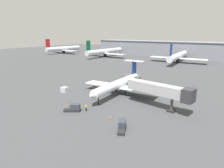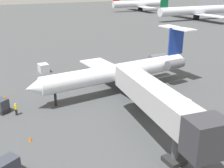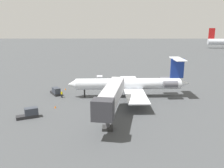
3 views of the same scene
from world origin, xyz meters
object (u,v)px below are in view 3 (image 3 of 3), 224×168
(ground_crew_marshaller, at_px, (62,94))
(regional_jet, at_px, (132,84))
(traffic_cone_mid, at_px, (55,107))
(cargo_container_uld, at_px, (100,79))
(jet_bridge, at_px, (110,97))
(baggage_tug_trailing, at_px, (56,92))
(baggage_tug_lead, at_px, (30,113))
(traffic_cone_near, at_px, (65,89))

(ground_crew_marshaller, bearing_deg, regional_jet, 92.44)
(traffic_cone_mid, bearing_deg, cargo_container_uld, 160.96)
(jet_bridge, relative_size, cargo_container_uld, 8.42)
(jet_bridge, bearing_deg, regional_jet, 162.01)
(jet_bridge, distance_m, traffic_cone_mid, 14.76)
(ground_crew_marshaller, xyz_separation_m, baggage_tug_trailing, (-2.27, -1.94, -0.02))
(regional_jet, xyz_separation_m, jet_bridge, (15.73, -5.11, 1.58))
(baggage_tug_trailing, relative_size, traffic_cone_mid, 7.50)
(ground_crew_marshaller, height_order, cargo_container_uld, ground_crew_marshaller)
(cargo_container_uld, bearing_deg, baggage_tug_lead, -22.16)
(baggage_tug_trailing, height_order, traffic_cone_mid, baggage_tug_trailing)
(regional_jet, xyz_separation_m, traffic_cone_near, (-5.97, -17.24, -3.02))
(ground_crew_marshaller, relative_size, traffic_cone_mid, 3.07)
(cargo_container_uld, height_order, traffic_cone_mid, cargo_container_uld)
(jet_bridge, distance_m, baggage_tug_trailing, 22.41)
(baggage_tug_trailing, relative_size, traffic_cone_near, 7.50)
(ground_crew_marshaller, height_order, baggage_tug_trailing, baggage_tug_trailing)
(baggage_tug_lead, bearing_deg, traffic_cone_near, 170.64)
(regional_jet, height_order, cargo_container_uld, regional_jet)
(cargo_container_uld, relative_size, traffic_cone_near, 3.89)
(traffic_cone_mid, bearing_deg, baggage_tug_trailing, -168.09)
(baggage_tug_lead, xyz_separation_m, traffic_cone_mid, (-5.29, 3.62, -0.56))
(ground_crew_marshaller, relative_size, baggage_tug_lead, 0.40)
(ground_crew_marshaller, relative_size, cargo_container_uld, 0.79)
(regional_jet, distance_m, traffic_cone_near, 18.49)
(jet_bridge, xyz_separation_m, traffic_cone_mid, (-7.78, -11.67, -4.59))
(jet_bridge, bearing_deg, traffic_cone_mid, -123.68)
(regional_jet, height_order, traffic_cone_near, regional_jet)
(cargo_container_uld, xyz_separation_m, traffic_cone_mid, (23.54, -8.12, -0.56))
(traffic_cone_near, bearing_deg, jet_bridge, 29.21)
(baggage_tug_trailing, distance_m, traffic_cone_near, 4.71)
(regional_jet, height_order, jet_bridge, regional_jet)
(ground_crew_marshaller, height_order, traffic_cone_near, ground_crew_marshaller)
(traffic_cone_near, xyz_separation_m, traffic_cone_mid, (13.92, 0.46, 0.00))
(ground_crew_marshaller, height_order, traffic_cone_mid, ground_crew_marshaller)
(regional_jet, relative_size, baggage_tug_trailing, 7.08)
(traffic_cone_mid, bearing_deg, ground_crew_marshaller, -179.52)
(regional_jet, bearing_deg, baggage_tug_lead, -57.02)
(cargo_container_uld, distance_m, traffic_cone_near, 12.91)
(jet_bridge, bearing_deg, traffic_cone_near, -150.79)
(baggage_tug_lead, bearing_deg, regional_jet, 122.98)
(traffic_cone_near, bearing_deg, regional_jet, 70.91)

